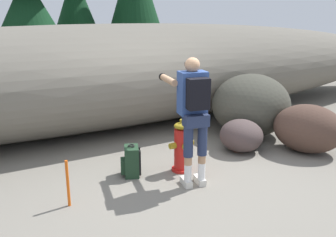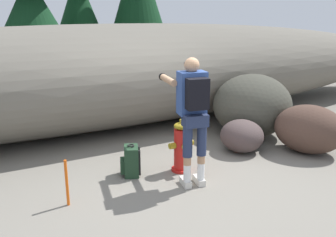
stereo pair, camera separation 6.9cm
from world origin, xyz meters
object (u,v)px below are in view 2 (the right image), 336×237
utility_worker (192,106)px  boulder_small (242,136)px  fire_hydrant (181,147)px  survey_stake (67,183)px  spare_backpack (131,161)px  boulder_large (252,105)px  boulder_mid (309,129)px

utility_worker → boulder_small: (1.41, 0.62, -0.83)m
fire_hydrant → survey_stake: fire_hydrant is taller
spare_backpack → survey_stake: bearing=45.4°
boulder_small → boulder_large: bearing=39.5°
fire_hydrant → boulder_mid: 2.31m
utility_worker → spare_backpack: 1.27m
utility_worker → survey_stake: utility_worker is taller
boulder_mid → boulder_small: size_ratio=1.57×
utility_worker → survey_stake: 1.87m
utility_worker → boulder_small: utility_worker is taller
utility_worker → boulder_small: 1.76m
utility_worker → boulder_small: size_ratio=2.36×
boulder_small → survey_stake: bearing=-172.2°
boulder_large → boulder_mid: 1.20m
utility_worker → fire_hydrant: bearing=-0.1°
boulder_large → boulder_mid: size_ratio=1.27×
fire_hydrant → spare_backpack: bearing=163.2°
utility_worker → spare_backpack: (-0.63, 0.64, -0.90)m
boulder_mid → survey_stake: boulder_mid is taller
boulder_mid → boulder_small: bearing=149.1°
boulder_large → survey_stake: boulder_large is taller
utility_worker → survey_stake: bearing=95.5°
fire_hydrant → boulder_large: bearing=21.2°
boulder_mid → survey_stake: (-4.04, 0.15, -0.11)m
fire_hydrant → boulder_mid: boulder_mid is taller
fire_hydrant → survey_stake: 1.78m
utility_worker → boulder_small: bearing=-54.0°
utility_worker → boulder_mid: bearing=-76.6°
utility_worker → boulder_mid: utility_worker is taller
boulder_mid → spare_backpack: bearing=168.9°
boulder_small → survey_stake: (-3.09, -0.42, 0.02)m
fire_hydrant → boulder_large: (2.04, 0.79, 0.23)m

